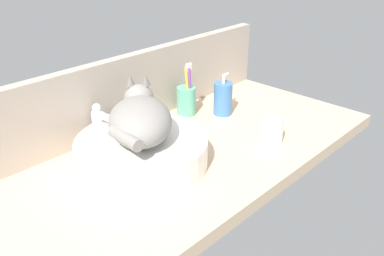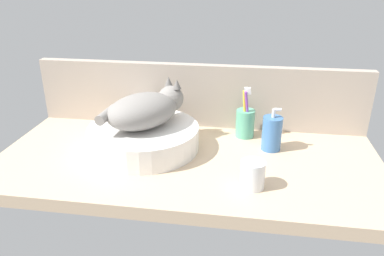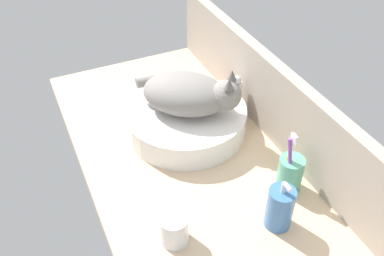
{
  "view_description": "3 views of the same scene",
  "coord_description": "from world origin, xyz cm",
  "views": [
    {
      "loc": [
        -81.0,
        -76.79,
        62.08
      ],
      "look_at": [
        -3.17,
        -3.32,
        9.46
      ],
      "focal_mm": 40.0,
      "sensor_mm": 36.0,
      "label": 1
    },
    {
      "loc": [
        17.55,
        -104.8,
        56.51
      ],
      "look_at": [
        1.35,
        1.29,
        9.76
      ],
      "focal_mm": 35.0,
      "sensor_mm": 36.0,
      "label": 2
    },
    {
      "loc": [
        77.25,
        -35.86,
        84.61
      ],
      "look_at": [
        -4.11,
        1.32,
        9.94
      ],
      "focal_mm": 40.0,
      "sensor_mm": 36.0,
      "label": 3
    }
  ],
  "objects": [
    {
      "name": "cat",
      "position": [
        -14.52,
        5.41,
        13.62
      ],
      "size": [
        28.95,
        30.13,
        14.0
      ],
      "color": "gray",
      "rests_on": "sink_basin"
    },
    {
      "name": "sink_basin",
      "position": [
        -15.32,
        4.3,
        3.93
      ],
      "size": [
        36.6,
        36.6,
        7.86
      ],
      "primitive_type": "cylinder",
      "color": "white",
      "rests_on": "ground_plane"
    },
    {
      "name": "soap_dispenser",
      "position": [
        26.63,
        9.99,
        5.81
      ],
      "size": [
        6.47,
        6.47,
        14.73
      ],
      "color": "#3F72B2",
      "rests_on": "ground_plane"
    },
    {
      "name": "backsplash_panel",
      "position": [
        0.0,
        27.03,
        11.81
      ],
      "size": [
        122.38,
        3.6,
        23.62
      ],
      "primitive_type": "cube",
      "color": "#AD9E8E",
      "rests_on": "ground_plane"
    },
    {
      "name": "faucet",
      "position": [
        -16.7,
        21.1,
        7.3
      ],
      "size": [
        3.71,
        11.86,
        13.6
      ],
      "color": "silver",
      "rests_on": "ground_plane"
    },
    {
      "name": "ground_plane",
      "position": [
        0.0,
        0.0,
        -2.0
      ],
      "size": [
        122.38,
        57.66,
        4.0
      ],
      "primitive_type": "cube",
      "color": "#D1B28E"
    },
    {
      "name": "water_glass",
      "position": [
        20.58,
        -14.5,
        3.35
      ],
      "size": [
        6.81,
        6.81,
        7.81
      ],
      "color": "white",
      "rests_on": "ground_plane"
    },
    {
      "name": "toothbrush_cup",
      "position": [
        17.73,
        19.06,
        5.32
      ],
      "size": [
        6.59,
        6.59,
        18.7
      ],
      "color": "#5BB28E",
      "rests_on": "ground_plane"
    }
  ]
}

